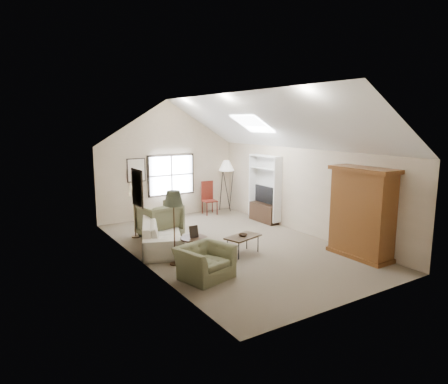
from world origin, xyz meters
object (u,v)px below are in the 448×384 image
armchair_near (205,262)px  side_table (194,251)px  coffee_table (243,245)px  armoire (362,213)px  sofa (162,233)px  armchair_far (159,220)px  side_chair (210,198)px

armchair_near → side_table: size_ratio=1.68×
coffee_table → side_table: 1.36m
armoire → sofa: size_ratio=0.87×
armchair_near → coffee_table: size_ratio=1.17×
sofa → coffee_table: size_ratio=2.80×
armchair_far → side_chair: side_chair is taller
armoire → side_table: size_ratio=3.46×
coffee_table → side_chair: (1.49, 4.19, 0.36)m
armchair_far → sofa: bearing=63.8°
armoire → sofa: 5.10m
sofa → armchair_far: (0.29, 0.87, 0.12)m
armchair_far → side_chair: size_ratio=0.92×
armchair_far → side_chair: (2.66, 1.67, 0.10)m
sofa → side_table: 1.60m
sofa → armchair_far: size_ratio=2.34×
armoire → armchair_near: armoire is taller
side_table → side_chair: side_chair is taller
sofa → side_table: size_ratio=3.99×
coffee_table → armchair_far: bearing=114.9°
sofa → coffee_table: sofa is taller
armchair_near → side_chair: size_ratio=0.91×
sofa → coffee_table: (1.46, -1.65, -0.14)m
armchair_far → armchair_near: bearing=75.4°
coffee_table → side_table: side_table is taller
armoire → sofa: armoire is taller
armchair_near → side_table: 0.90m
sofa → side_chair: bearing=-27.3°
coffee_table → armchair_near: bearing=-152.2°
armchair_far → side_table: 2.48m
armchair_near → armchair_far: bearing=69.0°
sofa → side_table: (0.10, -1.60, -0.05)m
sofa → armchair_near: size_ratio=2.38×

